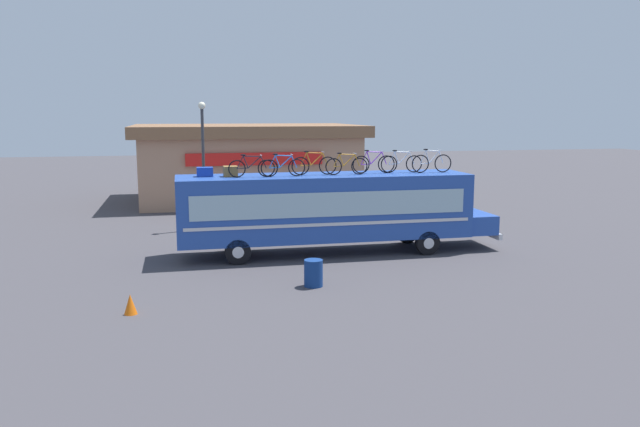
{
  "coord_description": "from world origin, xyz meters",
  "views": [
    {
      "loc": [
        -5.45,
        -23.58,
        5.47
      ],
      "look_at": [
        -0.18,
        0.0,
        1.58
      ],
      "focal_mm": 35.39,
      "sensor_mm": 36.0,
      "label": 1
    }
  ],
  "objects_px": {
    "luggage_bag_1": "(205,172)",
    "rooftop_bicycle_2": "(283,167)",
    "rooftop_bicycle_6": "(401,163)",
    "street_lamp": "(203,153)",
    "luggage_bag_2": "(230,171)",
    "rooftop_bicycle_3": "(314,165)",
    "bus": "(329,207)",
    "trash_bin": "(313,273)",
    "traffic_cone": "(130,304)",
    "rooftop_bicycle_4": "(346,165)",
    "rooftop_bicycle_1": "(252,167)",
    "rooftop_bicycle_5": "(374,163)",
    "rooftop_bicycle_7": "(432,163)"
  },
  "relations": [
    {
      "from": "rooftop_bicycle_2",
      "to": "rooftop_bicycle_7",
      "type": "height_order",
      "value": "rooftop_bicycle_7"
    },
    {
      "from": "luggage_bag_1",
      "to": "rooftop_bicycle_4",
      "type": "xyz_separation_m",
      "value": [
        5.34,
        -0.5,
        0.19
      ]
    },
    {
      "from": "luggage_bag_1",
      "to": "luggage_bag_2",
      "type": "xyz_separation_m",
      "value": [
        0.94,
        -0.19,
        0.02
      ]
    },
    {
      "from": "luggage_bag_2",
      "to": "traffic_cone",
      "type": "bearing_deg",
      "value": -117.55
    },
    {
      "from": "rooftop_bicycle_1",
      "to": "rooftop_bicycle_5",
      "type": "relative_size",
      "value": 1.0
    },
    {
      "from": "luggage_bag_2",
      "to": "rooftop_bicycle_3",
      "type": "bearing_deg",
      "value": -1.15
    },
    {
      "from": "luggage_bag_1",
      "to": "rooftop_bicycle_2",
      "type": "relative_size",
      "value": 0.35
    },
    {
      "from": "bus",
      "to": "trash_bin",
      "type": "relative_size",
      "value": 14.66
    },
    {
      "from": "rooftop_bicycle_1",
      "to": "rooftop_bicycle_5",
      "type": "distance_m",
      "value": 4.9
    },
    {
      "from": "bus",
      "to": "rooftop_bicycle_6",
      "type": "height_order",
      "value": "rooftop_bicycle_6"
    },
    {
      "from": "luggage_bag_1",
      "to": "traffic_cone",
      "type": "relative_size",
      "value": 1.05
    },
    {
      "from": "rooftop_bicycle_2",
      "to": "street_lamp",
      "type": "relative_size",
      "value": 0.28
    },
    {
      "from": "bus",
      "to": "rooftop_bicycle_1",
      "type": "relative_size",
      "value": 7.28
    },
    {
      "from": "rooftop_bicycle_7",
      "to": "street_lamp",
      "type": "height_order",
      "value": "street_lamp"
    },
    {
      "from": "rooftop_bicycle_2",
      "to": "rooftop_bicycle_7",
      "type": "distance_m",
      "value": 6.03
    },
    {
      "from": "luggage_bag_2",
      "to": "rooftop_bicycle_3",
      "type": "xyz_separation_m",
      "value": [
        3.18,
        -0.06,
        0.19
      ]
    },
    {
      "from": "rooftop_bicycle_3",
      "to": "rooftop_bicycle_7",
      "type": "relative_size",
      "value": 1.05
    },
    {
      "from": "luggage_bag_2",
      "to": "rooftop_bicycle_1",
      "type": "bearing_deg",
      "value": -28.41
    },
    {
      "from": "luggage_bag_2",
      "to": "rooftop_bicycle_6",
      "type": "distance_m",
      "value": 6.77
    },
    {
      "from": "luggage_bag_1",
      "to": "rooftop_bicycle_6",
      "type": "xyz_separation_m",
      "value": [
        7.7,
        -0.13,
        0.2
      ]
    },
    {
      "from": "street_lamp",
      "to": "traffic_cone",
      "type": "bearing_deg",
      "value": -101.46
    },
    {
      "from": "rooftop_bicycle_2",
      "to": "rooftop_bicycle_3",
      "type": "relative_size",
      "value": 0.96
    },
    {
      "from": "rooftop_bicycle_4",
      "to": "rooftop_bicycle_7",
      "type": "xyz_separation_m",
      "value": [
        3.54,
        0.12,
        0.03
      ]
    },
    {
      "from": "rooftop_bicycle_3",
      "to": "rooftop_bicycle_2",
      "type": "bearing_deg",
      "value": -163.65
    },
    {
      "from": "luggage_bag_1",
      "to": "trash_bin",
      "type": "distance_m",
      "value": 6.43
    },
    {
      "from": "luggage_bag_1",
      "to": "rooftop_bicycle_7",
      "type": "bearing_deg",
      "value": -2.44
    },
    {
      "from": "luggage_bag_2",
      "to": "rooftop_bicycle_6",
      "type": "bearing_deg",
      "value": 0.58
    },
    {
      "from": "rooftop_bicycle_3",
      "to": "rooftop_bicycle_7",
      "type": "bearing_deg",
      "value": -1.44
    },
    {
      "from": "luggage_bag_1",
      "to": "rooftop_bicycle_2",
      "type": "bearing_deg",
      "value": -12.47
    },
    {
      "from": "rooftop_bicycle_5",
      "to": "rooftop_bicycle_7",
      "type": "bearing_deg",
      "value": -6.85
    },
    {
      "from": "rooftop_bicycle_4",
      "to": "rooftop_bicycle_6",
      "type": "bearing_deg",
      "value": 9.04
    },
    {
      "from": "rooftop_bicycle_2",
      "to": "rooftop_bicycle_5",
      "type": "distance_m",
      "value": 3.74
    },
    {
      "from": "luggage_bag_1",
      "to": "rooftop_bicycle_4",
      "type": "height_order",
      "value": "rooftop_bicycle_4"
    },
    {
      "from": "luggage_bag_2",
      "to": "trash_bin",
      "type": "relative_size",
      "value": 0.63
    },
    {
      "from": "rooftop_bicycle_5",
      "to": "trash_bin",
      "type": "height_order",
      "value": "rooftop_bicycle_5"
    },
    {
      "from": "luggage_bag_1",
      "to": "rooftop_bicycle_7",
      "type": "distance_m",
      "value": 8.89
    },
    {
      "from": "rooftop_bicycle_3",
      "to": "luggage_bag_1",
      "type": "bearing_deg",
      "value": 176.41
    },
    {
      "from": "rooftop_bicycle_2",
      "to": "luggage_bag_2",
      "type": "bearing_deg",
      "value": 167.16
    },
    {
      "from": "rooftop_bicycle_6",
      "to": "rooftop_bicycle_2",
      "type": "bearing_deg",
      "value": -174.06
    },
    {
      "from": "rooftop_bicycle_1",
      "to": "rooftop_bicycle_7",
      "type": "bearing_deg",
      "value": 1.75
    },
    {
      "from": "rooftop_bicycle_2",
      "to": "traffic_cone",
      "type": "relative_size",
      "value": 2.99
    },
    {
      "from": "rooftop_bicycle_6",
      "to": "street_lamp",
      "type": "relative_size",
      "value": 0.29
    },
    {
      "from": "rooftop_bicycle_1",
      "to": "bus",
      "type": "bearing_deg",
      "value": 6.09
    },
    {
      "from": "luggage_bag_1",
      "to": "trash_bin",
      "type": "bearing_deg",
      "value": -57.41
    },
    {
      "from": "bus",
      "to": "street_lamp",
      "type": "xyz_separation_m",
      "value": [
        -4.55,
        6.27,
        1.76
      ]
    },
    {
      "from": "luggage_bag_2",
      "to": "rooftop_bicycle_7",
      "type": "relative_size",
      "value": 0.32
    },
    {
      "from": "rooftop_bicycle_2",
      "to": "trash_bin",
      "type": "xyz_separation_m",
      "value": [
        0.26,
        -4.24,
        -3.02
      ]
    },
    {
      "from": "rooftop_bicycle_1",
      "to": "luggage_bag_1",
      "type": "bearing_deg",
      "value": 160.46
    },
    {
      "from": "rooftop_bicycle_7",
      "to": "street_lamp",
      "type": "distance_m",
      "value": 10.79
    },
    {
      "from": "rooftop_bicycle_4",
      "to": "street_lamp",
      "type": "distance_m",
      "value": 8.3
    }
  ]
}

